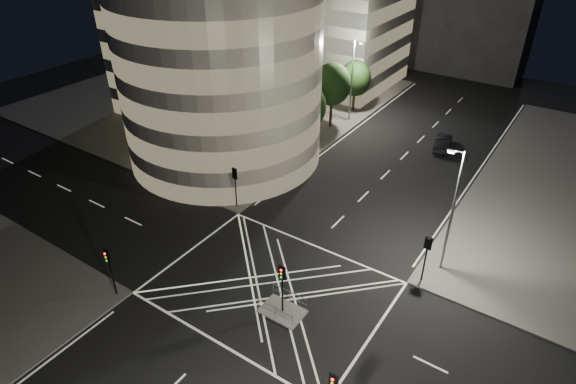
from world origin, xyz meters
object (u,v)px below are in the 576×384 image
Objects in this scene: traffic_signal_fr at (427,251)px; street_lamp_left_far at (352,78)px; traffic_signal_nl at (109,264)px; traffic_signal_fl at (235,180)px; central_island at (283,311)px; street_lamp_left_near at (263,131)px; traffic_signal_island at (282,280)px; street_lamp_right_far at (452,209)px; sedan at (443,142)px.

street_lamp_left_far is (-18.24, 23.20, 2.63)m from traffic_signal_fr.
street_lamp_left_far is at bearing 90.99° from traffic_signal_nl.
street_lamp_left_far is (-0.64, 23.20, 2.63)m from traffic_signal_fl.
central_island is at bearing -129.33° from traffic_signal_fr.
traffic_signal_fl is at bearing 90.00° from traffic_signal_nl.
street_lamp_left_near is at bearing 96.97° from traffic_signal_fl.
traffic_signal_fl is at bearing -83.03° from street_lamp_left_near.
traffic_signal_fr is 1.00× the size of traffic_signal_island.
central_island is 0.30× the size of street_lamp_right_far.
central_island is 11.10m from traffic_signal_fr.
street_lamp_left_far is (-11.44, 31.50, 2.63)m from traffic_signal_island.
traffic_signal_island is at bearing 0.00° from central_island.
traffic_signal_fl is 17.60m from traffic_signal_fr.
street_lamp_left_near is (-11.44, 13.50, 5.47)m from central_island.
traffic_signal_island is 0.86× the size of sedan.
street_lamp_left_far reaches higher than traffic_signal_fr.
traffic_signal_fr is 19.14m from street_lamp_left_near.
street_lamp_left_far reaches higher than traffic_signal_fl.
street_lamp_left_near reaches higher than traffic_signal_fl.
traffic_signal_nl and traffic_signal_fr have the same top height.
street_lamp_right_far is (0.64, 2.20, 2.63)m from traffic_signal_fr.
sedan is (12.27, 17.05, -4.77)m from street_lamp_left_near.
street_lamp_left_near is (-0.64, 18.80, 2.63)m from traffic_signal_nl.
central_island is 0.75× the size of traffic_signal_nl.
street_lamp_right_far is (18.24, 2.20, 2.63)m from traffic_signal_fl.
traffic_signal_island reaches higher than central_island.
traffic_signal_nl reaches higher than central_island.
central_island is 13.91m from traffic_signal_fl.
street_lamp_right_far reaches higher than traffic_signal_fr.
traffic_signal_island is 17.89m from street_lamp_left_near.
traffic_signal_fr is 0.40× the size of street_lamp_left_far.
traffic_signal_nl is 0.40× the size of street_lamp_left_far.
central_island is 2.84m from traffic_signal_island.
traffic_signal_fl is 13.60m from traffic_signal_nl.
street_lamp_right_far is at bearing 73.89° from traffic_signal_fr.
street_lamp_right_far is at bearing -9.03° from street_lamp_left_near.
traffic_signal_nl is at bearing -153.86° from traffic_signal_island.
street_lamp_left_far reaches higher than central_island.
street_lamp_right_far reaches higher than traffic_signal_fl.
central_island is at bearing 0.00° from traffic_signal_island.
traffic_signal_island is at bearing -49.73° from street_lamp_left_near.
central_island is 0.75× the size of traffic_signal_fl.
traffic_signal_fr is at bearing 50.67° from central_island.
traffic_signal_nl is 12.03m from traffic_signal_island.
street_lamp_left_near reaches higher than traffic_signal_nl.
traffic_signal_island is 13.13m from street_lamp_right_far.
street_lamp_left_far is at bearing 109.95° from central_island.
traffic_signal_fl is 1.00× the size of traffic_signal_nl.
street_lamp_left_far reaches higher than traffic_signal_island.
sedan is at bearing 72.02° from traffic_signal_nl.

